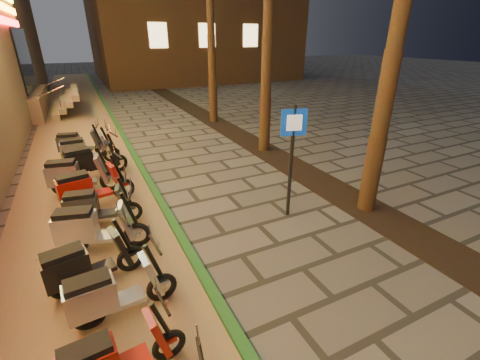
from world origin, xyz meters
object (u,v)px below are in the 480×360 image
scooter_4 (111,359)px  scooter_5 (110,294)px  scooter_8 (94,207)px  scooter_6 (83,265)px  pedestrian_sign (292,147)px  scooter_12 (83,151)px  scooter_11 (89,161)px  scooter_7 (91,228)px  scooter_9 (87,188)px  scooter_13 (77,144)px  scooter_10 (75,175)px

scooter_4 → scooter_5: 1.08m
scooter_8 → scooter_6: bearing=-88.2°
pedestrian_sign → scooter_6: (-4.41, -0.58, -1.19)m
scooter_8 → scooter_12: size_ratio=0.91×
scooter_11 → scooter_12: bearing=82.7°
pedestrian_sign → scooter_7: 4.40m
scooter_8 → scooter_11: 2.95m
scooter_8 → scooter_12: (-0.05, 4.08, 0.05)m
scooter_5 → scooter_7: 1.94m
scooter_11 → scooter_12: (-0.11, 1.13, -0.01)m
scooter_5 → scooter_9: size_ratio=0.89×
scooter_8 → scooter_11: (0.06, 2.95, 0.06)m
scooter_12 → scooter_13: size_ratio=1.07×
scooter_6 → scooter_11: (0.35, 5.00, 0.06)m
scooter_9 → scooter_13: (-0.14, 4.13, -0.05)m
scooter_11 → pedestrian_sign: bearing=-60.3°
scooter_6 → scooter_7: (0.19, 1.07, 0.04)m
pedestrian_sign → scooter_9: (-4.19, 2.43, -1.14)m
scooter_9 → scooter_12: scooter_9 is taller
scooter_6 → scooter_13: 7.14m
scooter_10 → pedestrian_sign: bearing=-26.7°
scooter_5 → scooter_9: scooter_9 is taller
scooter_10 → scooter_12: 2.13m
scooter_9 → scooter_13: scooter_9 is taller
scooter_4 → scooter_11: scooter_11 is taller
pedestrian_sign → scooter_12: bearing=142.6°
pedestrian_sign → scooter_13: pedestrian_sign is taller
scooter_5 → scooter_8: size_ratio=1.00×
scooter_9 → scooter_11: scooter_11 is taller
scooter_4 → pedestrian_sign: bearing=25.3°
scooter_11 → scooter_8: bearing=-104.0°
scooter_11 → scooter_13: scooter_11 is taller
scooter_11 → scooter_13: (-0.27, 2.14, -0.05)m
scooter_13 → scooter_5: bearing=-76.3°
scooter_4 → scooter_7: bearing=84.7°
scooter_9 → scooter_7: bearing=-101.5°
scooter_4 → scooter_8: (0.08, 3.99, 0.04)m
pedestrian_sign → scooter_10: size_ratio=1.45×
scooter_8 → scooter_12: 4.08m
scooter_4 → scooter_6: size_ratio=0.91×
pedestrian_sign → scooter_5: pedestrian_sign is taller
pedestrian_sign → scooter_7: (-4.22, 0.49, -1.15)m
scooter_6 → scooter_11: bearing=74.0°
pedestrian_sign → scooter_5: (-4.09, -1.45, -1.20)m
scooter_5 → scooter_10: bearing=89.4°
scooter_6 → scooter_12: (0.24, 6.13, 0.05)m
scooter_5 → scooter_9: (-0.10, 3.88, 0.06)m
scooter_5 → scooter_4: bearing=-100.4°
pedestrian_sign → scooter_6: 4.60m
scooter_5 → scooter_7: size_ratio=0.92×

